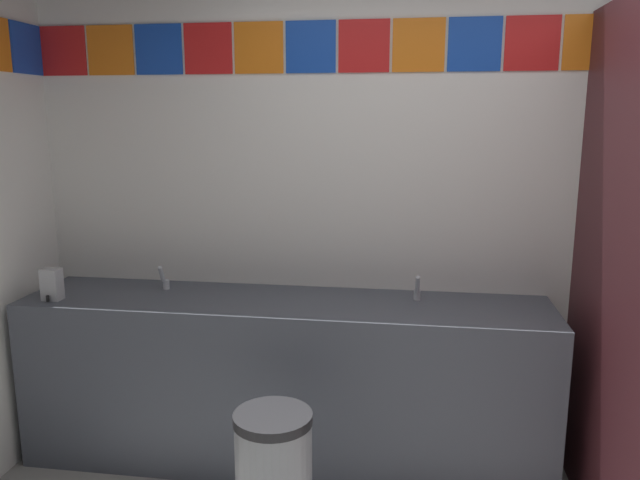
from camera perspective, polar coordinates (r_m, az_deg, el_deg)
The scene contains 5 objects.
wall_back at distance 3.21m, azimuth 13.56°, elevation 5.39°, with size 4.52×0.09×2.87m.
vanity_counter at distance 3.21m, azimuth -3.33°, elevation -12.87°, with size 2.63×0.55×0.86m.
faucet_left at distance 3.33m, azimuth -14.30°, elevation -3.66°, with size 0.04×0.10×0.14m.
faucet_right at distance 3.07m, azimuth 9.05°, elevation -4.69°, with size 0.04×0.10×0.14m.
soap_dispenser at distance 3.33m, azimuth -23.72°, elevation -3.81°, with size 0.09×0.09×0.16m.
Camera 1 is at (-0.28, -1.56, 1.76)m, focal length 34.34 mm.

